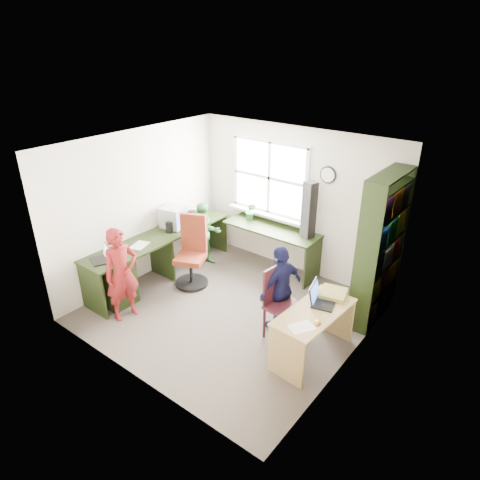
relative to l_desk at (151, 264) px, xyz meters
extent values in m
cube|color=#403932|center=(1.31, 0.28, -0.47)|extent=(3.60, 3.40, 0.02)
cube|color=white|center=(1.31, 0.28, 1.95)|extent=(3.60, 3.40, 0.02)
cube|color=silver|center=(1.31, 1.99, 0.74)|extent=(3.60, 0.02, 2.40)
cube|color=silver|center=(1.31, -1.43, 0.74)|extent=(3.60, 0.02, 2.40)
cube|color=silver|center=(-0.50, 0.28, 0.74)|extent=(0.02, 3.40, 2.40)
cube|color=silver|center=(3.12, 0.28, 0.74)|extent=(0.02, 3.40, 2.40)
cube|color=white|center=(0.81, 1.97, 1.04)|extent=(1.40, 0.01, 1.20)
cube|color=white|center=(0.81, 1.96, 1.04)|extent=(1.48, 0.04, 1.28)
cube|color=olive|center=(3.09, -0.77, 0.54)|extent=(0.02, 0.82, 2.00)
sphere|color=gold|center=(3.06, -0.44, 0.54)|extent=(0.07, 0.07, 0.07)
cylinder|color=black|center=(1.86, 1.96, 1.29)|extent=(0.26, 0.03, 0.26)
cylinder|color=white|center=(1.86, 1.95, 1.29)|extent=(0.22, 0.01, 0.22)
cube|color=black|center=(-0.19, 0.38, 0.28)|extent=(0.60, 2.70, 0.03)
cube|color=black|center=(1.06, 1.70, 0.28)|extent=(1.65, 0.56, 0.03)
cube|color=black|center=(-0.19, 0.38, -0.10)|extent=(0.56, 0.03, 0.72)
cube|color=black|center=(-0.19, -0.94, -0.10)|extent=(0.56, 0.03, 0.72)
cube|color=black|center=(-0.19, 1.70, -0.10)|extent=(0.56, 0.03, 0.72)
cube|color=black|center=(1.86, 1.70, -0.10)|extent=(0.03, 0.52, 0.72)
cube|color=black|center=(-0.19, -0.57, -0.10)|extent=(0.54, 0.45, 0.72)
cube|color=#A38851|center=(2.71, 0.17, 0.19)|extent=(0.60, 1.18, 0.03)
cube|color=#A38851|center=(2.68, -0.38, -0.14)|extent=(0.49, 0.06, 0.64)
cube|color=#A38851|center=(2.75, 0.73, -0.14)|extent=(0.49, 0.06, 0.64)
cube|color=black|center=(2.96, 0.96, 0.59)|extent=(0.30, 0.02, 2.10)
cube|color=black|center=(2.96, 1.96, 0.59)|extent=(0.30, 0.02, 2.10)
cube|color=black|center=(2.96, 1.46, 1.63)|extent=(0.30, 1.00, 0.02)
cube|color=black|center=(2.96, 1.46, -0.40)|extent=(0.30, 1.00, 0.02)
cube|color=black|center=(2.96, 1.46, -0.04)|extent=(0.30, 1.00, 0.02)
cube|color=black|center=(2.96, 1.46, 0.34)|extent=(0.30, 1.00, 0.02)
cube|color=black|center=(2.96, 1.46, 0.72)|extent=(0.30, 1.00, 0.02)
cube|color=black|center=(2.96, 1.46, 1.10)|extent=(0.30, 1.00, 0.02)
cube|color=black|center=(2.96, 1.46, 1.48)|extent=(0.30, 1.00, 0.02)
cube|color=#A62917|center=(2.96, 1.16, -0.25)|extent=(0.25, 0.28, 0.27)
cube|color=navy|center=(2.96, 1.48, -0.24)|extent=(0.25, 0.30, 0.29)
cube|color=#1C7637|center=(2.96, 1.78, -0.23)|extent=(0.25, 0.26, 0.30)
cube|color=gold|center=(2.96, 1.16, 0.13)|extent=(0.25, 0.28, 0.30)
cube|color=#712F76|center=(2.96, 1.48, 0.14)|extent=(0.25, 0.30, 0.32)
cube|color=orange|center=(2.96, 1.78, 0.12)|extent=(0.25, 0.26, 0.29)
cube|color=black|center=(2.96, 1.16, 0.52)|extent=(0.25, 0.28, 0.32)
cube|color=beige|center=(2.96, 1.48, 0.50)|extent=(0.25, 0.30, 0.29)
cube|color=#A62917|center=(2.96, 1.78, 0.51)|extent=(0.25, 0.26, 0.30)
cube|color=navy|center=(2.96, 1.16, 0.88)|extent=(0.25, 0.28, 0.29)
cube|color=#1C7637|center=(2.96, 1.48, 0.89)|extent=(0.25, 0.30, 0.30)
cube|color=gold|center=(2.96, 1.78, 0.90)|extent=(0.25, 0.26, 0.32)
cube|color=#712F76|center=(2.96, 1.16, 1.27)|extent=(0.25, 0.28, 0.30)
cube|color=orange|center=(2.96, 1.48, 1.28)|extent=(0.25, 0.30, 0.32)
cube|color=black|center=(2.96, 1.78, 1.26)|extent=(0.25, 0.26, 0.29)
cylinder|color=black|center=(0.36, 0.48, -0.43)|extent=(0.70, 0.70, 0.05)
cylinder|color=black|center=(0.36, 0.48, -0.21)|extent=(0.07, 0.07, 0.40)
cube|color=maroon|center=(0.36, 0.48, 0.02)|extent=(0.57, 0.57, 0.08)
cube|color=maroon|center=(0.28, 0.67, 0.37)|extent=(0.41, 0.24, 0.62)
cylinder|color=#37121A|center=(2.05, 0.10, -0.22)|extent=(0.04, 0.04, 0.46)
cylinder|color=#37121A|center=(2.41, 0.07, -0.22)|extent=(0.04, 0.04, 0.46)
cylinder|color=#37121A|center=(2.08, 0.47, -0.22)|extent=(0.04, 0.04, 0.46)
cylinder|color=#37121A|center=(2.45, 0.43, -0.22)|extent=(0.04, 0.04, 0.46)
cube|color=#37121A|center=(2.25, 0.27, 0.02)|extent=(0.47, 0.47, 0.04)
cube|color=#37121A|center=(2.05, 0.29, 0.28)|extent=(0.07, 0.41, 0.51)
cube|color=#A5A4A8|center=(-0.24, 0.73, 0.30)|extent=(0.30, 0.25, 0.02)
cube|color=#A5A4A8|center=(-0.24, 0.73, 0.48)|extent=(0.41, 0.38, 0.34)
cube|color=#3F72F2|center=(-0.06, 0.77, 0.48)|extent=(0.05, 0.28, 0.25)
cube|color=black|center=(-0.22, -0.72, 0.30)|extent=(0.37, 0.32, 0.02)
cube|color=black|center=(-0.18, -0.62, 0.40)|extent=(0.30, 0.16, 0.20)
cube|color=white|center=(-0.18, -0.63, 0.40)|extent=(0.26, 0.13, 0.16)
cube|color=black|center=(2.72, 0.40, 0.22)|extent=(0.34, 0.41, 0.02)
cube|color=black|center=(2.59, 0.36, 0.33)|extent=(0.15, 0.36, 0.23)
cube|color=#3F72F2|center=(2.60, 0.37, 0.33)|extent=(0.12, 0.31, 0.19)
cube|color=black|center=(-0.15, 0.56, 0.39)|extent=(0.12, 0.12, 0.18)
cube|color=black|center=(-0.21, 1.12, 0.39)|extent=(0.11, 0.11, 0.19)
cube|color=black|center=(1.69, 1.77, 0.75)|extent=(0.22, 0.21, 0.91)
cube|color=red|center=(2.73, 0.61, 0.24)|extent=(0.38, 0.38, 0.06)
cube|color=silver|center=(-0.16, -0.06, 0.30)|extent=(0.29, 0.34, 0.00)
cube|color=silver|center=(2.75, -0.19, 0.21)|extent=(0.30, 0.33, 0.00)
imported|color=#2C6E32|center=(0.59, 1.76, 0.45)|extent=(0.21, 0.19, 0.32)
imported|color=maroon|center=(0.21, -0.70, 0.22)|extent=(0.41, 0.55, 1.35)
imported|color=#2F7739|center=(0.09, 1.13, 0.11)|extent=(0.66, 0.69, 1.13)
imported|color=#13143C|center=(2.08, 0.41, 0.16)|extent=(0.43, 0.77, 1.23)
camera|label=1|loc=(4.60, -3.70, 3.17)|focal=32.00mm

